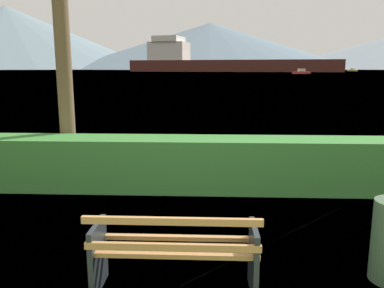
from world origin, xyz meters
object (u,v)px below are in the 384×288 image
at_px(sailboat_mid, 301,72).
at_px(tender_far, 352,70).
at_px(cargo_ship_large, 217,62).
at_px(park_bench, 175,252).

distance_m(sailboat_mid, tender_far, 118.91).
height_order(sailboat_mid, tender_far, sailboat_mid).
relative_size(cargo_ship_large, tender_far, 19.52).
height_order(park_bench, sailboat_mid, sailboat_mid).
relative_size(park_bench, sailboat_mid, 0.23).
height_order(park_bench, cargo_ship_large, cargo_ship_large).
xyz_separation_m(sailboat_mid, tender_far, (54.64, 105.61, -0.04)).
height_order(cargo_ship_large, tender_far, cargo_ship_large).
bearing_deg(tender_far, park_bench, -109.68).
xyz_separation_m(park_bench, cargo_ship_large, (3.80, 208.83, 4.79)).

